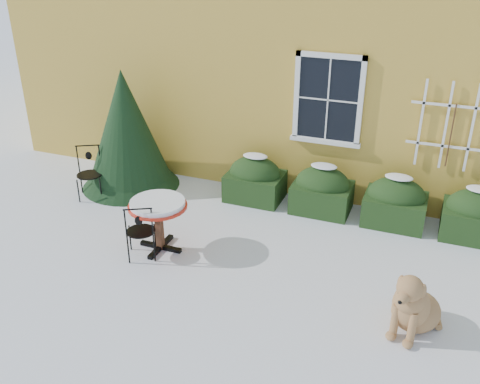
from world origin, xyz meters
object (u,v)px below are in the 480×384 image
at_px(evergreen_shrub, 127,141).
at_px(patio_chair_far, 89,172).
at_px(bistro_table, 158,209).
at_px(dog, 413,306).
at_px(patio_chair_near, 141,231).

relative_size(evergreen_shrub, patio_chair_far, 2.37).
xyz_separation_m(bistro_table, dog, (3.96, -0.59, -0.33)).
height_order(evergreen_shrub, patio_chair_near, evergreen_shrub).
bearing_deg(evergreen_shrub, dog, -23.78).
bearing_deg(patio_chair_near, patio_chair_far, -65.10).
bearing_deg(dog, bistro_table, -169.57).
bearing_deg(bistro_table, evergreen_shrub, 132.13).
height_order(bistro_table, patio_chair_far, patio_chair_far).
distance_m(evergreen_shrub, bistro_table, 2.60).
bearing_deg(evergreen_shrub, patio_chair_far, -122.18).
bearing_deg(evergreen_shrub, bistro_table, -47.87).
bearing_deg(dog, patio_chair_near, -164.87).
height_order(patio_chair_near, patio_chair_far, patio_chair_far).
bearing_deg(patio_chair_far, bistro_table, -58.31).
relative_size(evergreen_shrub, bistro_table, 2.52).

